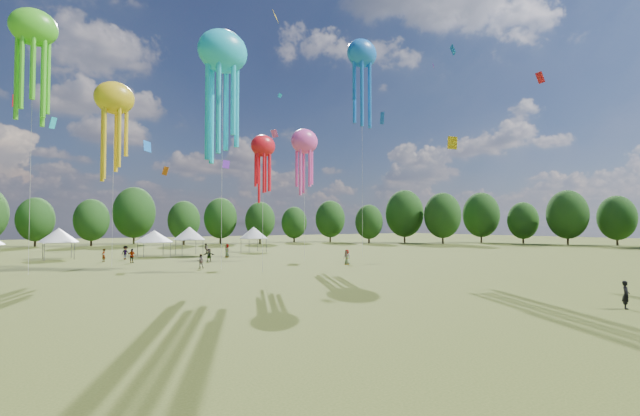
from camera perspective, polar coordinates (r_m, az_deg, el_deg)
ground at (r=23.78m, az=22.19°, el=-13.57°), size 300.00×300.00×0.00m
observer_main at (r=31.22m, az=34.14°, el=-9.07°), size 0.70×0.63×1.60m
spectator_near at (r=50.71m, az=-14.84°, el=-6.51°), size 0.84×0.71×1.52m
spectators_far at (r=63.11m, az=-15.60°, el=-5.50°), size 23.81×28.24×1.88m
festival_tents at (r=71.07m, az=-22.25°, el=-3.16°), size 41.84×6.84×4.35m
show_kites at (r=56.06m, az=-10.73°, el=14.48°), size 45.52×17.40×32.10m
small_kites at (r=64.88m, az=-13.35°, el=21.73°), size 75.55×56.05×46.80m
treeline at (r=76.92m, az=-22.94°, el=-0.54°), size 201.57×95.24×13.43m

